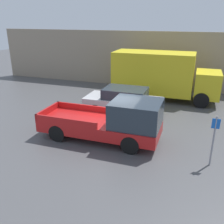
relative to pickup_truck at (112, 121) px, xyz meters
The scene contains 7 objects.
ground_plane 1.24m from the pickup_truck, 113.80° to the left, with size 60.00×60.00×0.00m, color #4C4C4F.
building_wall 10.40m from the pickup_truck, 91.67° to the left, with size 28.00×0.15×4.56m.
pickup_truck is the anchor object (origin of this frame).
car 3.51m from the pickup_truck, 97.91° to the left, with size 4.56×1.98×1.65m.
delivery_truck 7.49m from the pickup_truck, 81.68° to the left, with size 7.30×2.45×3.32m.
parking_sign 4.48m from the pickup_truck, ahead, with size 0.30×0.07×2.12m.
newspaper_box 10.76m from the pickup_truck, 68.40° to the left, with size 0.45×0.40×1.06m.
Camera 1 is at (3.82, -10.91, 5.58)m, focal length 40.00 mm.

